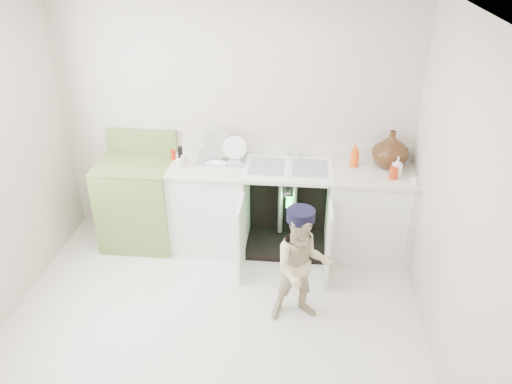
% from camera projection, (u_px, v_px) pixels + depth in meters
% --- Properties ---
extents(ground, '(3.50, 3.50, 0.00)m').
position_uv_depth(ground, '(214.00, 323.00, 4.21)').
color(ground, silver).
rests_on(ground, ground).
extents(room_shell, '(6.00, 5.50, 1.26)m').
position_uv_depth(room_shell, '(207.00, 194.00, 3.60)').
color(room_shell, beige).
rests_on(room_shell, ground).
extents(counter_run, '(2.44, 1.02, 1.26)m').
position_uv_depth(counter_run, '(291.00, 205.00, 4.98)').
color(counter_run, silver).
rests_on(counter_run, ground).
extents(avocado_stove, '(0.72, 0.65, 1.12)m').
position_uv_depth(avocado_stove, '(139.00, 201.00, 5.09)').
color(avocado_stove, olive).
rests_on(avocado_stove, ground).
extents(repair_worker, '(0.57, 0.94, 1.04)m').
position_uv_depth(repair_worker, '(302.00, 266.00, 4.04)').
color(repair_worker, beige).
rests_on(repair_worker, ground).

